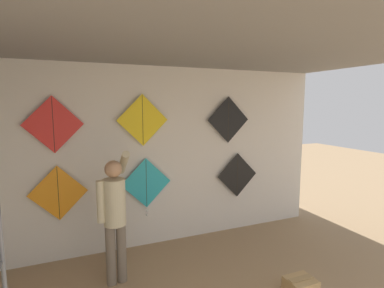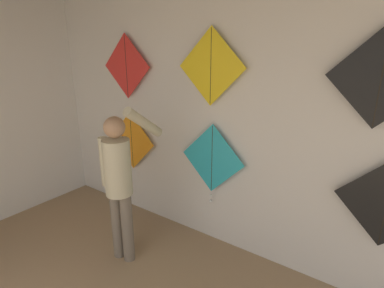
# 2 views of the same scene
# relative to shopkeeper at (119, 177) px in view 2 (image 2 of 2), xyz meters

# --- Properties ---
(back_panel) EXTENTS (5.98, 0.06, 2.80)m
(back_panel) POSITION_rel_shopkeeper_xyz_m (0.71, 0.88, 0.46)
(back_panel) COLOR silver
(back_panel) RESTS_ON ground
(shopkeeper) EXTENTS (0.42, 0.60, 1.66)m
(shopkeeper) POSITION_rel_shopkeeper_xyz_m (0.00, 0.00, 0.00)
(shopkeeper) COLOR #726656
(shopkeeper) RESTS_ON ground
(kite_0) EXTENTS (0.78, 0.01, 0.78)m
(kite_0) POSITION_rel_shopkeeper_xyz_m (-0.64, 0.79, 0.07)
(kite_0) COLOR orange
(kite_1) EXTENTS (0.78, 0.04, 0.91)m
(kite_1) POSITION_rel_shopkeeper_xyz_m (0.60, 0.79, 0.07)
(kite_1) COLOR #28B2C6
(kite_3) EXTENTS (0.78, 0.01, 0.78)m
(kite_3) POSITION_rel_shopkeeper_xyz_m (-0.65, 0.79, 1.02)
(kite_3) COLOR red
(kite_4) EXTENTS (0.78, 0.01, 0.78)m
(kite_4) POSITION_rel_shopkeeper_xyz_m (0.56, 0.79, 1.05)
(kite_4) COLOR yellow
(kite_5) EXTENTS (0.78, 0.01, 0.78)m
(kite_5) POSITION_rel_shopkeeper_xyz_m (2.02, 0.79, 1.03)
(kite_5) COLOR black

